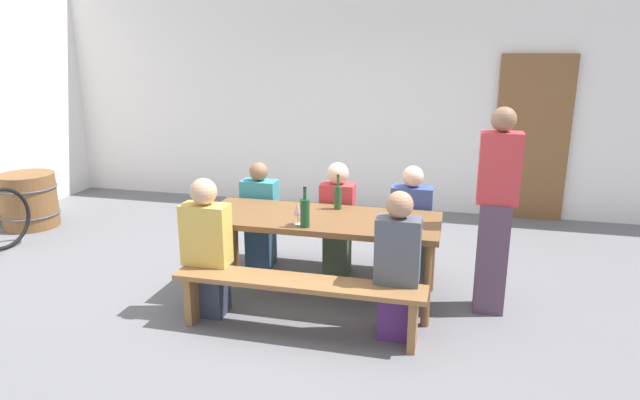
{
  "coord_description": "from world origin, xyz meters",
  "views": [
    {
      "loc": [
        1.12,
        -4.5,
        2.19
      ],
      "look_at": [
        0.0,
        0.0,
        0.9
      ],
      "focal_mm": 31.18,
      "sensor_mm": 36.0,
      "label": 1
    }
  ],
  "objects_px": {
    "wine_glass_1": "(298,209)",
    "wine_bottle_0": "(405,221)",
    "seated_guest_far_0": "(260,218)",
    "wine_bottle_2": "(305,212)",
    "bench_near": "(298,291)",
    "bench_far": "(337,234)",
    "seated_guest_near_1": "(397,268)",
    "standing_host": "(495,214)",
    "wine_bottle_1": "(338,197)",
    "seated_guest_far_1": "(337,220)",
    "seated_guest_far_2": "(411,227)",
    "wooden_door": "(532,139)",
    "tasting_table": "(320,225)",
    "seated_guest_near_0": "(207,250)",
    "wine_barrel": "(29,200)",
    "wine_glass_0": "(404,198)"
  },
  "relations": [
    {
      "from": "seated_guest_near_1",
      "to": "standing_host",
      "type": "xyz_separation_m",
      "value": [
        0.72,
        0.64,
        0.29
      ]
    },
    {
      "from": "tasting_table",
      "to": "seated_guest_far_0",
      "type": "bearing_deg",
      "value": 143.9
    },
    {
      "from": "wooden_door",
      "to": "seated_guest_far_2",
      "type": "relative_size",
      "value": 1.87
    },
    {
      "from": "wine_bottle_2",
      "to": "seated_guest_far_0",
      "type": "height_order",
      "value": "wine_bottle_2"
    },
    {
      "from": "seated_guest_near_0",
      "to": "seated_guest_far_0",
      "type": "height_order",
      "value": "seated_guest_near_0"
    },
    {
      "from": "seated_guest_far_2",
      "to": "seated_guest_far_1",
      "type": "bearing_deg",
      "value": -90.0
    },
    {
      "from": "seated_guest_far_0",
      "to": "wine_bottle_2",
      "type": "bearing_deg",
      "value": 39.51
    },
    {
      "from": "seated_guest_near_1",
      "to": "wine_barrel",
      "type": "distance_m",
      "value": 5.03
    },
    {
      "from": "tasting_table",
      "to": "wine_bottle_2",
      "type": "relative_size",
      "value": 6.1
    },
    {
      "from": "wine_bottle_1",
      "to": "standing_host",
      "type": "relative_size",
      "value": 0.19
    },
    {
      "from": "seated_guest_far_0",
      "to": "standing_host",
      "type": "bearing_deg",
      "value": 77.99
    },
    {
      "from": "wooden_door",
      "to": "seated_guest_far_2",
      "type": "height_order",
      "value": "wooden_door"
    },
    {
      "from": "wine_bottle_0",
      "to": "seated_guest_far_2",
      "type": "xyz_separation_m",
      "value": [
        -0.02,
        0.87,
        -0.33
      ]
    },
    {
      "from": "bench_near",
      "to": "seated_guest_near_0",
      "type": "distance_m",
      "value": 0.86
    },
    {
      "from": "tasting_table",
      "to": "bench_far",
      "type": "distance_m",
      "value": 0.78
    },
    {
      "from": "wooden_door",
      "to": "bench_near",
      "type": "bearing_deg",
      "value": -119.24
    },
    {
      "from": "wine_glass_0",
      "to": "standing_host",
      "type": "distance_m",
      "value": 0.82
    },
    {
      "from": "wine_bottle_1",
      "to": "seated_guest_near_1",
      "type": "height_order",
      "value": "seated_guest_near_1"
    },
    {
      "from": "seated_guest_far_2",
      "to": "wine_barrel",
      "type": "height_order",
      "value": "seated_guest_far_2"
    },
    {
      "from": "wooden_door",
      "to": "wine_bottle_2",
      "type": "height_order",
      "value": "wooden_door"
    },
    {
      "from": "tasting_table",
      "to": "seated_guest_near_0",
      "type": "xyz_separation_m",
      "value": [
        -0.82,
        -0.56,
        -0.11
      ]
    },
    {
      "from": "tasting_table",
      "to": "standing_host",
      "type": "relative_size",
      "value": 1.2
    },
    {
      "from": "wine_bottle_1",
      "to": "seated_guest_far_1",
      "type": "relative_size",
      "value": 0.29
    },
    {
      "from": "seated_guest_near_1",
      "to": "seated_guest_far_2",
      "type": "xyz_separation_m",
      "value": [
        0.01,
        1.12,
        -0.03
      ]
    },
    {
      "from": "seated_guest_far_0",
      "to": "standing_host",
      "type": "distance_m",
      "value": 2.31
    },
    {
      "from": "wine_bottle_2",
      "to": "seated_guest_far_1",
      "type": "distance_m",
      "value": 0.93
    },
    {
      "from": "wine_bottle_2",
      "to": "wine_barrel",
      "type": "distance_m",
      "value": 4.22
    },
    {
      "from": "wine_bottle_0",
      "to": "seated_guest_far_2",
      "type": "bearing_deg",
      "value": 91.16
    },
    {
      "from": "wine_bottle_0",
      "to": "bench_near",
      "type": "bearing_deg",
      "value": -152.58
    },
    {
      "from": "tasting_table",
      "to": "wine_bottle_0",
      "type": "relative_size",
      "value": 6.9
    },
    {
      "from": "wine_bottle_1",
      "to": "wine_bottle_2",
      "type": "bearing_deg",
      "value": -104.81
    },
    {
      "from": "bench_near",
      "to": "bench_far",
      "type": "distance_m",
      "value": 1.42
    },
    {
      "from": "wooden_door",
      "to": "seated_guest_far_0",
      "type": "xyz_separation_m",
      "value": [
        -2.81,
        -2.38,
        -0.54
      ]
    },
    {
      "from": "bench_far",
      "to": "seated_guest_far_1",
      "type": "distance_m",
      "value": 0.24
    },
    {
      "from": "wine_bottle_1",
      "to": "seated_guest_far_1",
      "type": "xyz_separation_m",
      "value": [
        -0.06,
        0.29,
        -0.32
      ]
    },
    {
      "from": "seated_guest_far_2",
      "to": "bench_far",
      "type": "bearing_deg",
      "value": -101.34
    },
    {
      "from": "wine_glass_1",
      "to": "seated_guest_far_2",
      "type": "distance_m",
      "value": 1.25
    },
    {
      "from": "bench_far",
      "to": "wine_glass_0",
      "type": "bearing_deg",
      "value": -28.76
    },
    {
      "from": "seated_guest_near_0",
      "to": "wine_bottle_1",
      "type": "bearing_deg",
      "value": -48.31
    },
    {
      "from": "wooden_door",
      "to": "wine_glass_0",
      "type": "relative_size",
      "value": 12.66
    },
    {
      "from": "wine_glass_1",
      "to": "wine_bottle_0",
      "type": "bearing_deg",
      "value": -3.29
    },
    {
      "from": "bench_near",
      "to": "seated_guest_far_0",
      "type": "bearing_deg",
      "value": 121.15
    },
    {
      "from": "bench_far",
      "to": "wine_barrel",
      "type": "distance_m",
      "value": 4.02
    },
    {
      "from": "wine_glass_0",
      "to": "wine_barrel",
      "type": "xyz_separation_m",
      "value": [
        -4.69,
        0.75,
        -0.54
      ]
    },
    {
      "from": "wine_glass_0",
      "to": "seated_guest_far_2",
      "type": "distance_m",
      "value": 0.41
    },
    {
      "from": "bench_far",
      "to": "wine_bottle_1",
      "type": "distance_m",
      "value": 0.68
    },
    {
      "from": "bench_far",
      "to": "wine_glass_1",
      "type": "relative_size",
      "value": 10.66
    },
    {
      "from": "seated_guest_far_0",
      "to": "seated_guest_far_2",
      "type": "height_order",
      "value": "seated_guest_far_2"
    },
    {
      "from": "wooden_door",
      "to": "wine_bottle_1",
      "type": "bearing_deg",
      "value": -125.97
    },
    {
      "from": "seated_guest_far_0",
      "to": "wine_barrel",
      "type": "relative_size",
      "value": 1.56
    }
  ]
}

